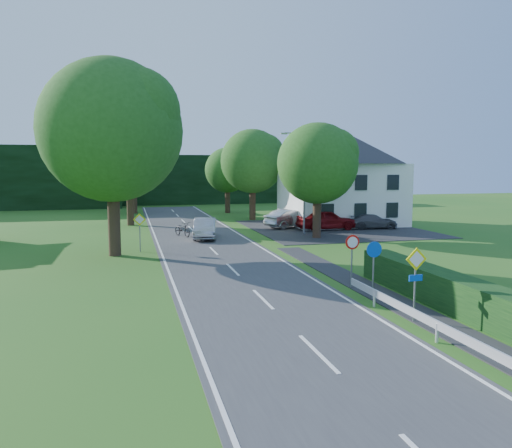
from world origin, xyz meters
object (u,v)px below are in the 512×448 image
object	(u,v)px
parked_car_silver_a	(291,219)
parked_car_grey	(372,221)
moving_car	(205,228)
motorcycle	(182,229)
parasol	(336,214)
parked_car_red	(326,220)
streetlight	(303,178)

from	to	relation	value
parked_car_silver_a	parked_car_grey	world-z (taller)	parked_car_silver_a
moving_car	motorcycle	size ratio (longest dim) A/B	2.12
parked_car_grey	parasol	size ratio (longest dim) A/B	1.88
motorcycle	parked_car_grey	distance (m)	16.37
motorcycle	parked_car_red	world-z (taller)	parked_car_red
parked_car_silver_a	parked_car_grey	size ratio (longest dim) A/B	1.12
parked_car_silver_a	motorcycle	bearing A→B (deg)	86.77
moving_car	parked_car_silver_a	distance (m)	9.53
parked_car_grey	streetlight	bearing A→B (deg)	113.15
moving_car	parked_car_grey	distance (m)	15.03
motorcycle	parked_car_red	xyz separation A→B (m)	(12.19, 1.11, 0.29)
streetlight	parasol	distance (m)	7.88
streetlight	parked_car_red	world-z (taller)	streetlight
parked_car_red	parasol	xyz separation A→B (m)	(2.13, 2.74, 0.18)
motorcycle	parasol	distance (m)	14.84
motorcycle	parasol	xyz separation A→B (m)	(14.32, 3.85, 0.47)
parasol	moving_car	bearing A→B (deg)	-157.35
motorcycle	parked_car_silver_a	world-z (taller)	parked_car_silver_a
streetlight	parked_car_red	size ratio (longest dim) A/B	1.60
streetlight	moving_car	world-z (taller)	streetlight
moving_car	parasol	size ratio (longest dim) A/B	1.97
streetlight	parked_car_red	xyz separation A→B (m)	(2.93, 2.26, -3.57)
streetlight	moving_car	size ratio (longest dim) A/B	1.77
motorcycle	parked_car_silver_a	distance (m)	10.30
moving_car	parked_car_red	xyz separation A→B (m)	(10.69, 2.60, 0.11)
moving_car	parked_car_red	bearing A→B (deg)	23.69
moving_car	parked_car_red	distance (m)	11.00
motorcycle	parasol	bearing A→B (deg)	-9.12
parked_car_grey	parasol	distance (m)	3.64
motorcycle	parked_car_grey	world-z (taller)	parked_car_grey
streetlight	parked_car_silver_a	bearing A→B (deg)	83.33
parked_car_red	parasol	world-z (taller)	parasol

